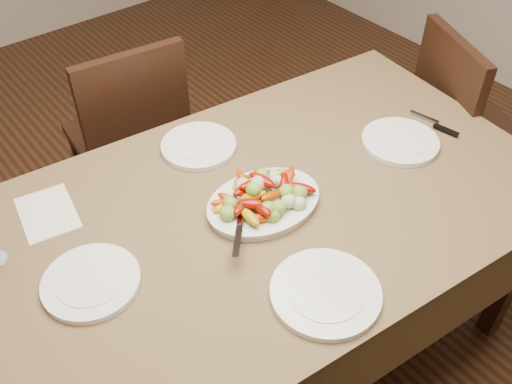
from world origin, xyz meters
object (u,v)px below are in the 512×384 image
object	(u,v)px
serving_platter	(264,204)
plate_right	(400,142)
dining_table	(256,287)
plate_near	(325,293)
chair_far	(126,136)
plate_left	(91,282)
plate_far	(199,146)
chair_right	(473,137)

from	to	relation	value
serving_platter	plate_right	world-z (taller)	serving_platter
dining_table	plate_near	size ratio (longest dim) A/B	6.49
chair_far	plate_left	bearing A→B (deg)	64.80
plate_left	plate_far	distance (m)	0.61
serving_platter	plate_left	xyz separation A→B (m)	(-0.53, 0.06, -0.00)
chair_right	plate_far	xyz separation A→B (m)	(-1.13, 0.36, 0.29)
chair_right	plate_right	xyz separation A→B (m)	(-0.59, -0.04, 0.29)
chair_right	serving_platter	world-z (taller)	chair_right
dining_table	plate_far	xyz separation A→B (m)	(0.03, 0.34, 0.39)
dining_table	chair_right	bearing A→B (deg)	-1.13
chair_right	plate_near	xyz separation A→B (m)	(-1.22, -0.33, 0.29)
serving_platter	plate_near	bearing A→B (deg)	-103.43
dining_table	plate_near	world-z (taller)	plate_near
plate_left	dining_table	bearing A→B (deg)	-5.17
plate_far	plate_left	bearing A→B (deg)	-151.62
chair_far	plate_right	world-z (taller)	chair_far
chair_right	plate_left	distance (m)	1.69
dining_table	chair_right	xyz separation A→B (m)	(1.16, -0.02, 0.10)
plate_right	plate_near	distance (m)	0.69
chair_far	plate_right	size ratio (longest dim) A/B	3.72
plate_left	plate_right	xyz separation A→B (m)	(1.07, -0.11, 0.00)
dining_table	serving_platter	distance (m)	0.39
serving_platter	plate_near	size ratio (longest dim) A/B	1.20
dining_table	plate_left	xyz separation A→B (m)	(-0.51, 0.05, 0.39)
dining_table	chair_far	xyz separation A→B (m)	(0.03, 0.91, 0.10)
serving_platter	chair_far	bearing A→B (deg)	89.34
dining_table	chair_right	world-z (taller)	chair_right
chair_right	chair_far	bearing A→B (deg)	74.64
chair_right	plate_near	distance (m)	1.30
serving_platter	plate_right	bearing A→B (deg)	-5.67
dining_table	plate_left	world-z (taller)	plate_left
serving_platter	plate_far	xyz separation A→B (m)	(0.01, 0.35, -0.00)
serving_platter	plate_far	bearing A→B (deg)	88.18
plate_right	plate_far	distance (m)	0.67
dining_table	serving_platter	bearing A→B (deg)	-34.22
chair_far	plate_near	bearing A→B (deg)	92.60
plate_far	plate_near	world-z (taller)	same
plate_left	plate_far	bearing A→B (deg)	28.38
dining_table	plate_near	xyz separation A→B (m)	(-0.06, -0.36, 0.39)
dining_table	plate_right	xyz separation A→B (m)	(0.56, -0.07, 0.39)
chair_far	serving_platter	xyz separation A→B (m)	(-0.01, -0.92, 0.30)
plate_left	chair_right	bearing A→B (deg)	-2.37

